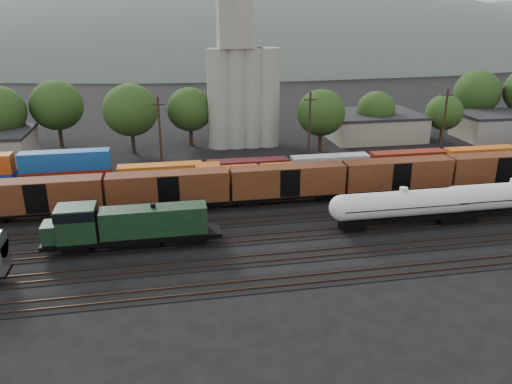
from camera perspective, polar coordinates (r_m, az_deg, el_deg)
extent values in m
plane|color=black|center=(61.09, 0.95, -3.23)|extent=(600.00, 600.00, 0.00)
cube|color=black|center=(48.00, 4.62, -10.08)|extent=(180.00, 3.20, 0.08)
cube|color=#382319|center=(47.36, 4.85, -10.42)|extent=(180.00, 0.08, 0.16)
cube|color=#382319|center=(48.56, 4.40, -9.59)|extent=(180.00, 0.08, 0.16)
cube|color=black|center=(52.24, 3.18, -7.41)|extent=(180.00, 3.20, 0.08)
cube|color=#382319|center=(51.59, 3.37, -7.69)|extent=(180.00, 0.08, 0.16)
cube|color=#382319|center=(52.82, 2.99, -6.98)|extent=(180.00, 0.08, 0.16)
cube|color=black|center=(56.61, 1.97, -5.14)|extent=(180.00, 3.20, 0.08)
cube|color=#382319|center=(55.94, 2.14, -5.37)|extent=(180.00, 0.08, 0.16)
cube|color=#382319|center=(57.21, 1.82, -4.77)|extent=(180.00, 0.08, 0.16)
cube|color=black|center=(61.07, 0.95, -3.20)|extent=(180.00, 3.20, 0.08)
cube|color=#382319|center=(60.39, 1.09, -3.39)|extent=(180.00, 0.08, 0.16)
cube|color=#382319|center=(61.69, 0.82, -2.88)|extent=(180.00, 0.08, 0.16)
cube|color=black|center=(65.61, 0.07, -1.52)|extent=(180.00, 3.20, 0.08)
cube|color=#382319|center=(64.93, 0.19, -1.69)|extent=(180.00, 0.08, 0.16)
cube|color=#382319|center=(66.24, -0.05, -1.24)|extent=(180.00, 0.08, 0.16)
cube|color=black|center=(70.22, -0.69, -0.07)|extent=(180.00, 3.20, 0.08)
cube|color=#382319|center=(69.53, -0.59, -0.20)|extent=(180.00, 0.08, 0.16)
cube|color=#382319|center=(70.86, -0.79, 0.19)|extent=(180.00, 0.08, 0.16)
cube|color=black|center=(74.87, -1.36, 1.21)|extent=(180.00, 3.20, 0.08)
cube|color=#382319|center=(74.18, -1.27, 1.10)|extent=(180.00, 0.08, 0.16)
cube|color=#382319|center=(75.52, -1.45, 1.44)|extent=(180.00, 0.08, 0.16)
cube|color=black|center=(54.99, -13.77, -4.96)|extent=(18.60, 3.17, 0.44)
cube|color=black|center=(55.20, -13.73, -5.42)|extent=(5.47, 2.41, 0.88)
cube|color=black|center=(54.21, -11.57, -3.19)|extent=(11.16, 2.63, 2.95)
cube|color=black|center=(54.87, -19.77, -3.34)|extent=(3.94, 3.17, 3.61)
cube|color=black|center=(54.45, -19.91, -2.23)|extent=(4.05, 3.28, 0.98)
cube|color=black|center=(55.69, -22.31, -4.26)|extent=(1.75, 2.63, 1.97)
cylinder|color=black|center=(53.60, -11.68, -1.57)|extent=(0.55, 0.55, 0.55)
cube|color=black|center=(56.01, -19.82, -5.94)|extent=(2.84, 2.19, 0.77)
cube|color=black|center=(55.20, -7.52, -5.24)|extent=(2.84, 2.19, 0.77)
cylinder|color=white|center=(60.51, 16.37, -1.28)|extent=(14.71, 3.03, 3.03)
sphere|color=white|center=(57.63, 9.82, -1.80)|extent=(3.03, 3.03, 3.03)
sphere|color=white|center=(64.11, 22.25, -0.79)|extent=(3.03, 3.03, 3.03)
cylinder|color=white|center=(59.94, 16.52, 0.26)|extent=(0.94, 0.94, 0.52)
cube|color=black|center=(60.51, 16.37, -1.28)|extent=(15.05, 3.18, 0.08)
cube|color=black|center=(61.11, 16.22, -2.74)|extent=(14.21, 2.30, 0.52)
cube|color=black|center=(58.96, 10.91, -3.78)|extent=(2.72, 2.09, 0.73)
cube|color=black|center=(64.21, 20.98, -2.80)|extent=(2.72, 2.09, 0.73)
cylinder|color=white|center=(68.04, 27.19, -0.31)|extent=(15.18, 3.13, 3.13)
sphere|color=white|center=(63.74, 21.76, -0.76)|extent=(3.13, 3.13, 3.13)
cube|color=black|center=(68.04, 27.19, -0.31)|extent=(15.53, 3.28, 0.09)
cube|color=black|center=(68.59, 26.97, -1.66)|extent=(14.67, 2.37, 0.54)
cube|color=black|center=(65.28, 22.53, -2.62)|extent=(2.80, 2.16, 0.75)
cube|color=black|center=(69.70, -1.35, 0.81)|extent=(16.82, 2.71, 0.37)
cube|color=black|center=(69.83, -1.34, 0.48)|extent=(4.67, 2.06, 0.75)
cube|color=#C44F11|center=(69.58, 0.28, 2.04)|extent=(10.09, 2.24, 2.52)
cube|color=#C44F11|center=(68.56, -5.52, 1.92)|extent=(3.36, 2.71, 3.08)
cube|color=black|center=(68.26, -5.55, 2.70)|extent=(3.46, 2.80, 0.84)
cube|color=#C44F11|center=(68.62, -7.46, 1.24)|extent=(1.50, 2.24, 1.68)
cylinder|color=black|center=(69.16, 0.29, 3.14)|extent=(0.47, 0.47, 0.47)
cube|color=black|center=(69.28, -5.74, 0.06)|extent=(2.43, 1.87, 0.65)
cube|color=black|center=(70.92, 2.95, 0.61)|extent=(2.43, 1.87, 0.65)
cube|color=black|center=(65.97, -23.36, -2.03)|extent=(15.00, 2.60, 0.40)
cube|color=#552914|center=(65.28, -23.60, -0.32)|extent=(15.00, 2.90, 3.80)
cube|color=black|center=(64.19, -9.88, -1.22)|extent=(15.00, 2.60, 0.40)
cube|color=#552914|center=(63.48, -9.99, 0.55)|extent=(15.00, 2.90, 3.80)
cube|color=black|center=(66.05, 3.58, -0.34)|extent=(15.00, 2.60, 0.40)
cube|color=#552914|center=(65.36, 3.62, 1.39)|extent=(15.00, 2.90, 3.80)
cube|color=black|center=(71.27, 15.68, 0.46)|extent=(15.00, 2.60, 0.40)
cube|color=#552914|center=(70.63, 15.83, 2.07)|extent=(15.00, 2.90, 3.80)
cube|color=black|center=(79.18, 25.74, 1.12)|extent=(15.00, 2.60, 0.40)
cube|color=#552914|center=(78.61, 25.97, 2.57)|extent=(15.00, 2.90, 3.80)
cube|color=black|center=(74.73, -1.37, 1.54)|extent=(160.00, 2.60, 0.60)
cube|color=maroon|center=(74.60, -20.72, 1.49)|extent=(12.00, 2.40, 2.60)
cube|color=#154994|center=(73.88, -20.96, 3.40)|extent=(12.00, 2.40, 2.60)
cube|color=#CA6714|center=(73.36, -10.86, 2.15)|extent=(12.00, 2.40, 2.60)
cube|color=#471012|center=(74.33, -0.95, 2.74)|extent=(12.00, 2.40, 2.60)
cube|color=beige|center=(77.44, 8.44, 3.23)|extent=(12.00, 2.40, 2.60)
cube|color=maroon|center=(82.43, 16.90, 3.59)|extent=(12.00, 2.40, 2.60)
cube|color=#CE5E15|center=(89.01, 24.27, 3.85)|extent=(12.00, 2.40, 2.60)
cylinder|color=#99978D|center=(92.84, -4.19, 10.51)|extent=(4.40, 4.40, 18.00)
cylinder|color=#99978D|center=(93.23, -2.33, 10.59)|extent=(4.40, 4.40, 18.00)
cylinder|color=#99978D|center=(93.71, -0.48, 10.65)|extent=(4.40, 4.40, 18.00)
cylinder|color=#99978D|center=(94.28, 1.34, 10.70)|extent=(4.40, 4.40, 18.00)
cube|color=#99978D|center=(92.05, -2.45, 18.60)|extent=(6.00, 5.00, 8.00)
cube|color=#9E937F|center=(104.12, 13.11, 7.31)|extent=(18.00, 14.00, 4.60)
cube|color=#232326|center=(103.62, 13.21, 8.69)|extent=(18.36, 14.28, 0.50)
cube|color=#9E937F|center=(112.40, 25.99, 6.73)|extent=(16.00, 10.00, 4.60)
cube|color=#232326|center=(111.94, 26.18, 7.99)|extent=(16.32, 10.20, 0.50)
cylinder|color=black|center=(100.08, -26.89, 4.86)|extent=(0.70, 0.70, 3.51)
cylinder|color=black|center=(101.88, -21.41, 5.89)|extent=(0.70, 0.70, 3.56)
ellipsoid|color=#2C4A1B|center=(100.75, -21.83, 9.18)|extent=(9.67, 9.67, 9.16)
cylinder|color=black|center=(92.96, -13.84, 5.45)|extent=(0.70, 0.70, 3.56)
ellipsoid|color=#2C4A1B|center=(91.72, -14.15, 9.07)|extent=(9.67, 9.67, 9.16)
cylinder|color=black|center=(96.49, -7.44, 6.26)|extent=(0.70, 0.70, 3.16)
ellipsoid|color=#2C4A1B|center=(95.40, -7.58, 9.35)|extent=(8.58, 8.58, 8.13)
cylinder|color=black|center=(101.23, -1.13, 7.34)|extent=(0.70, 0.70, 4.13)
ellipsoid|color=#2C4A1B|center=(99.96, -1.16, 11.22)|extent=(11.22, 11.22, 10.63)
cylinder|color=black|center=(92.50, 7.30, 5.69)|extent=(0.70, 0.70, 3.21)
ellipsoid|color=#2C4A1B|center=(91.35, 7.45, 8.97)|extent=(8.72, 8.72, 8.26)
cylinder|color=black|center=(103.57, 13.35, 6.70)|extent=(0.70, 0.70, 2.73)
ellipsoid|color=#2C4A1B|center=(102.67, 13.55, 9.19)|extent=(7.42, 7.42, 7.03)
cylinder|color=black|center=(105.28, 20.43, 6.16)|extent=(0.70, 0.70, 2.63)
ellipsoid|color=#2C4A1B|center=(104.43, 20.72, 8.51)|extent=(7.13, 7.13, 6.75)
cylinder|color=black|center=(119.79, 23.56, 7.53)|extent=(0.70, 0.70, 3.61)
ellipsoid|color=#2C4A1B|center=(118.82, 23.96, 10.37)|extent=(9.79, 9.79, 9.28)
cylinder|color=black|center=(79.09, -10.91, 6.36)|extent=(0.36, 0.36, 12.00)
cube|color=black|center=(78.15, -11.14, 9.78)|extent=(2.20, 0.18, 0.18)
cylinder|color=black|center=(82.50, 6.11, 7.15)|extent=(0.36, 0.36, 12.00)
cube|color=black|center=(81.59, 6.23, 10.44)|extent=(2.20, 0.18, 0.18)
cylinder|color=black|center=(92.24, 20.67, 7.34)|extent=(0.36, 0.36, 12.00)
cube|color=black|center=(91.43, 21.03, 10.27)|extent=(2.20, 0.18, 0.18)
ellipsoid|color=#59665B|center=(322.61, -1.46, 11.47)|extent=(520.00, 286.00, 130.00)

